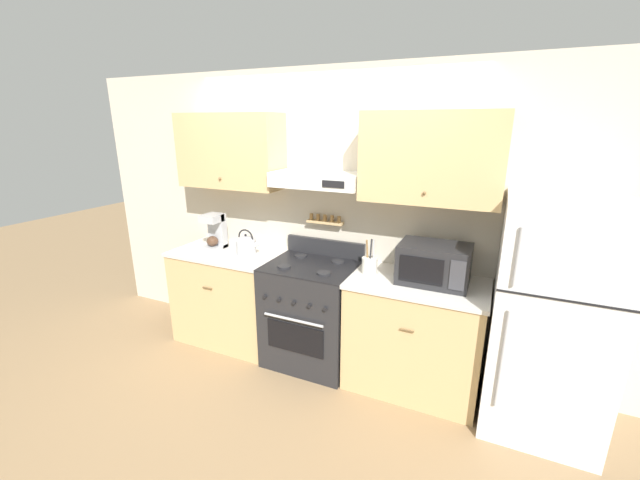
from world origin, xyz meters
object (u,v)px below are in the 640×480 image
at_px(refrigerator, 551,320).
at_px(microwave, 434,264).
at_px(tea_kettle, 246,244).
at_px(utensil_crock, 369,265).
at_px(coffee_maker, 215,231).
at_px(stove_range, 312,313).

bearing_deg(refrigerator, microwave, 174.15).
xyz_separation_m(tea_kettle, microwave, (1.69, 0.02, 0.06)).
height_order(microwave, utensil_crock, microwave).
xyz_separation_m(tea_kettle, utensil_crock, (1.19, 0.00, -0.02)).
bearing_deg(microwave, tea_kettle, -179.40).
bearing_deg(utensil_crock, microwave, 2.04).
bearing_deg(refrigerator, tea_kettle, 178.52).
relative_size(refrigerator, coffee_maker, 4.87).
xyz_separation_m(refrigerator, coffee_maker, (-2.87, 0.09, 0.27)).
xyz_separation_m(coffee_maker, microwave, (2.07, -0.01, -0.02)).
distance_m(refrigerator, coffee_maker, 2.88).
distance_m(stove_range, tea_kettle, 0.87).
relative_size(stove_range, microwave, 2.06).
height_order(tea_kettle, utensil_crock, utensil_crock).
distance_m(coffee_maker, microwave, 2.07).
relative_size(stove_range, tea_kettle, 4.53).
bearing_deg(utensil_crock, coffee_maker, 178.95).
bearing_deg(microwave, utensil_crock, -177.96).
xyz_separation_m(stove_range, tea_kettle, (-0.68, 0.03, 0.54)).
distance_m(stove_range, utensil_crock, 0.73).
bearing_deg(stove_range, microwave, 2.46).
xyz_separation_m(stove_range, coffee_maker, (-1.06, 0.05, 0.62)).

